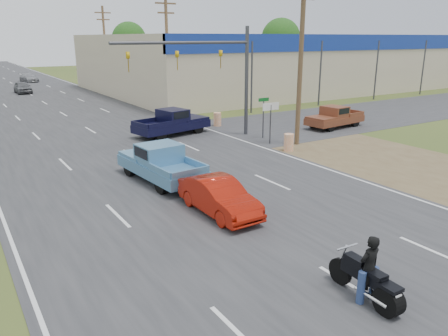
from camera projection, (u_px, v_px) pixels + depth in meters
ground at (354, 288)px, 11.41m from camera, size 200.00×200.00×0.00m
main_road at (44, 103)px, 43.75m from camera, size 15.00×180.00×0.02m
cross_road at (119, 148)px, 25.96m from camera, size 120.00×10.00×0.02m
dirt_verge at (351, 151)px, 25.15m from camera, size 8.00×18.00×0.01m
big_box_store at (290, 60)px, 59.18m from camera, size 50.00×28.10×6.60m
utility_pole_1 at (301, 55)px, 25.28m from camera, size 2.00×0.28×10.00m
utility_pole_2 at (167, 49)px, 39.83m from camera, size 2.00×0.28×10.00m
utility_pole_3 at (105, 46)px, 54.38m from camera, size 2.00×0.28×10.00m
tree_3 at (281, 38)px, 94.48m from camera, size 8.40×8.40×10.40m
tree_5 at (129, 39)px, 101.94m from camera, size 7.98×7.98×9.88m
barrel_0 at (289, 142)px, 25.08m from camera, size 0.56×0.56×1.00m
barrel_1 at (217, 119)px, 32.16m from camera, size 0.56×0.56×1.00m
lane_sign at (271, 113)px, 26.40m from camera, size 1.20×0.08×2.52m
street_name_sign at (263, 114)px, 28.00m from camera, size 0.80×0.08×2.61m
signal_mast at (211, 63)px, 26.77m from camera, size 9.12×0.40×7.00m
red_convertible at (219, 197)px, 16.07m from camera, size 1.43×3.99×1.31m
motorcycle at (370, 283)px, 10.67m from camera, size 0.71×2.32×1.18m
rider at (369, 271)px, 10.63m from camera, size 0.62×0.42×1.66m
blue_pickup at (159, 162)px, 19.83m from camera, size 2.37×5.26×1.70m
navy_pickup at (173, 122)px, 29.20m from camera, size 5.50×3.02×1.73m
brown_pickup at (334, 117)px, 31.49m from camera, size 4.87×2.29×1.56m
distant_car_grey at (23, 87)px, 51.09m from camera, size 1.68×4.06×1.37m
distant_car_silver at (29, 78)px, 64.11m from camera, size 2.44×4.49×1.24m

